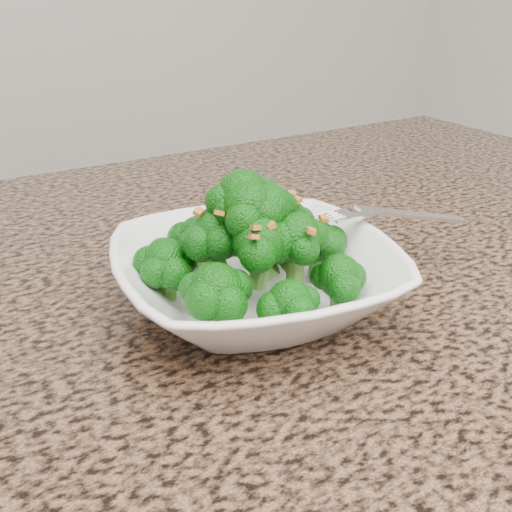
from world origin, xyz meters
TOP-DOWN VIEW (x-y plane):
  - granite_counter at (0.00, 0.30)m, footprint 1.64×1.04m
  - bowl at (0.13, 0.32)m, footprint 0.28×0.28m
  - broccoli_pile at (0.13, 0.32)m, footprint 0.21×0.21m
  - garlic_topping at (0.13, 0.32)m, footprint 0.12×0.12m
  - fork at (0.24, 0.32)m, footprint 0.20×0.07m

SIDE VIEW (x-z plane):
  - granite_counter at x=0.00m, z-range 0.87..0.90m
  - bowl at x=0.13m, z-range 0.90..0.96m
  - fork at x=0.24m, z-range 0.96..0.97m
  - broccoli_pile at x=0.13m, z-range 0.96..1.03m
  - garlic_topping at x=0.13m, z-range 1.03..1.04m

